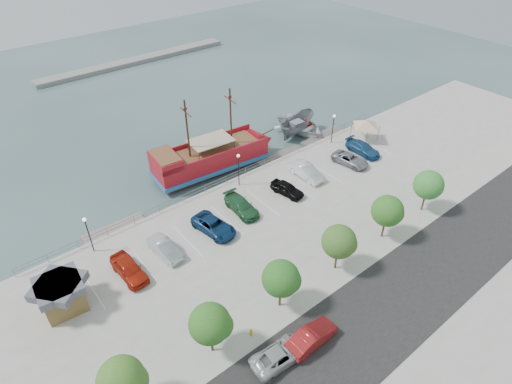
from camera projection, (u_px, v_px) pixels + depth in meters
ground at (274, 218)px, 47.96m from camera, size 160.00×160.00×0.00m
land_slab at (443, 346)px, 34.60m from camera, size 100.00×58.00×1.20m
street at (393, 302)px, 37.36m from camera, size 100.00×8.00×0.04m
sidewalk at (342, 263)px, 41.11m from camera, size 100.00×4.00×0.05m
seawall_railing at (233, 176)px, 51.92m from camera, size 50.00×0.06×1.00m
far_shore at (136, 61)px, 87.10m from camera, size 40.00×3.00×0.80m
pirate_ship at (219, 155)px, 55.26m from camera, size 17.56×6.19×10.96m
patrol_boat at (297, 127)px, 62.38m from camera, size 7.49×4.03×2.75m
speedboat at (300, 127)px, 63.39m from camera, size 6.06×8.21×1.64m
dock_west at (114, 230)px, 46.16m from camera, size 6.80×2.17×0.38m
dock_mid at (280, 156)px, 58.05m from camera, size 7.28×2.77×0.41m
dock_east at (323, 137)px, 62.28m from camera, size 7.80×2.86×0.44m
shed at (62, 294)px, 36.08m from camera, size 3.91×3.91×2.98m
canopy_tent at (367, 120)px, 58.10m from camera, size 4.49×4.49×3.61m
street_van at (280, 355)px, 32.55m from camera, size 4.88×2.45×1.33m
street_sedan at (312, 337)px, 33.69m from camera, size 4.70×1.76×1.53m
fire_hydrant at (251, 332)px, 34.49m from camera, size 0.24×0.24×0.70m
lamp_post_left at (87, 229)px, 40.65m from camera, size 0.36×0.36×4.28m
lamp_post_mid at (239, 164)px, 49.67m from camera, size 0.36×0.36×4.28m
lamp_post_right at (333, 124)px, 57.68m from camera, size 0.36×0.36×4.28m
tree_a at (124, 380)px, 28.15m from camera, size 3.30×3.20×5.00m
tree_b at (212, 324)px, 31.66m from camera, size 3.30×3.20×5.00m
tree_c at (283, 279)px, 35.16m from camera, size 3.30×3.20×5.00m
tree_d at (341, 242)px, 38.67m from camera, size 3.30×3.20×5.00m
tree_e at (389, 212)px, 42.17m from camera, size 3.30×3.20×5.00m
tree_f at (430, 186)px, 45.68m from camera, size 3.30×3.20×5.00m
parked_car_a at (129, 269)px, 39.39m from camera, size 2.18×4.94×1.65m
parked_car_b at (165, 248)px, 41.69m from camera, size 1.95×4.56×1.46m
parked_car_c at (214, 226)px, 44.35m from camera, size 3.18×5.51×1.44m
parked_car_d at (241, 206)px, 47.00m from camera, size 2.32×5.12×1.45m
parked_car_e at (287, 189)px, 49.59m from camera, size 2.40×4.41×1.42m
parked_car_f at (306, 171)px, 52.30m from camera, size 1.76×4.97×1.63m
parked_car_g at (350, 159)px, 54.71m from camera, size 3.01×5.13×1.34m
parked_car_h at (363, 148)px, 56.80m from camera, size 2.08×5.05×1.46m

